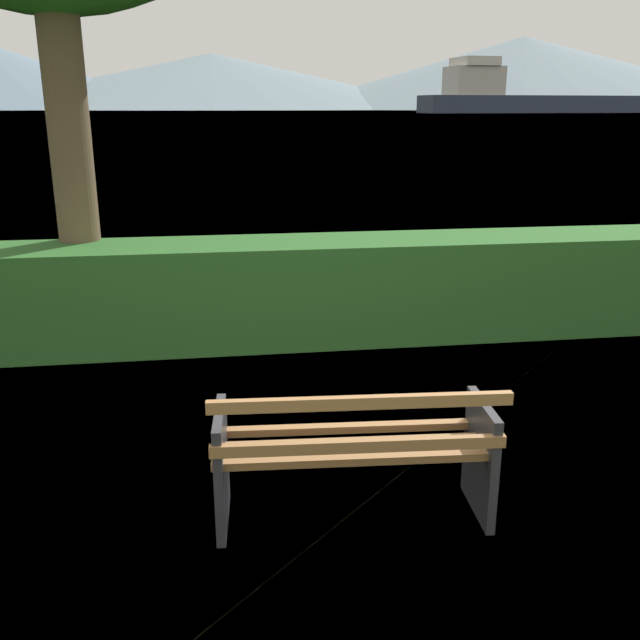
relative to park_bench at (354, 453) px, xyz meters
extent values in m
plane|color=#4C6B33|center=(0.00, 0.06, -0.42)|extent=(1400.00, 1400.00, 0.00)
plane|color=#7A99A8|center=(0.00, 307.70, -0.42)|extent=(620.00, 620.00, 0.00)
cube|color=olive|center=(-0.01, -0.13, 0.03)|extent=(1.55, 0.17, 0.04)
cube|color=olive|center=(0.00, 0.06, 0.03)|extent=(1.55, 0.17, 0.04)
cube|color=olive|center=(0.02, 0.25, 0.03)|extent=(1.55, 0.17, 0.04)
cube|color=olive|center=(-0.01, -0.21, 0.15)|extent=(1.55, 0.15, 0.06)
cube|color=olive|center=(-0.02, -0.25, 0.41)|extent=(1.55, 0.15, 0.06)
cube|color=#2D2D33|center=(-0.73, 0.09, -0.08)|extent=(0.08, 0.51, 0.68)
cube|color=#2D2D33|center=(0.73, -0.01, -0.08)|extent=(0.08, 0.51, 0.68)
cube|color=#285B23|center=(0.00, 3.26, 0.08)|extent=(12.98, 0.88, 1.00)
cylinder|color=brown|center=(-2.03, 3.63, 1.39)|extent=(0.39, 0.39, 3.62)
cube|color=#2D384C|center=(118.78, 239.88, 2.49)|extent=(98.20, 24.47, 5.83)
cube|color=beige|center=(87.83, 236.75, 10.07)|extent=(18.74, 14.99, 9.33)
cube|color=silver|center=(87.83, 236.75, 16.19)|extent=(13.67, 15.93, 2.91)
cone|color=slate|center=(0.00, 604.56, 21.32)|extent=(403.75, 403.75, 43.49)
cone|color=slate|center=(243.42, 551.77, 26.97)|extent=(385.77, 385.77, 54.79)
camera|label=1|loc=(-0.69, -3.40, 1.83)|focal=39.07mm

